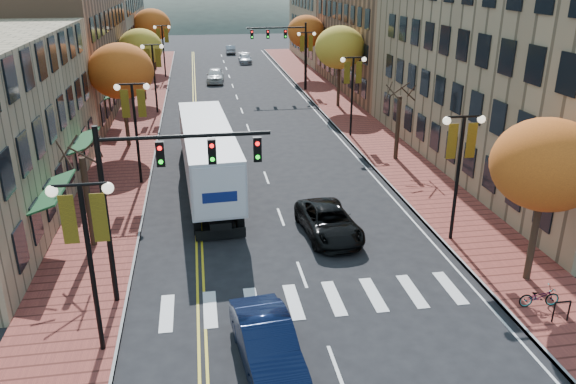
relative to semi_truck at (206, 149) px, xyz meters
name	(u,v)px	position (x,y,z in m)	size (l,w,h in m)	color
ground	(322,331)	(3.58, -15.11, -2.31)	(200.00, 200.00, 0.00)	black
sidewalk_left	(139,118)	(-5.42, 17.39, -2.23)	(4.00, 85.00, 0.15)	brown
sidewalk_right	(342,110)	(12.58, 17.39, -2.23)	(4.00, 85.00, 0.15)	brown
building_left_mid	(41,50)	(-13.42, 20.89, 3.19)	(12.00, 24.00, 11.00)	brown
building_left_far	(90,31)	(-13.42, 45.89, 2.44)	(12.00, 26.00, 9.50)	#9E8966
building_right_near	(562,47)	(22.08, 0.89, 5.19)	(15.00, 28.00, 15.00)	#997F5B
building_right_mid	(408,40)	(22.08, 26.89, 2.69)	(15.00, 24.00, 10.00)	brown
building_right_far	(353,19)	(22.08, 48.89, 3.19)	(15.00, 20.00, 11.00)	#9E8966
tree_left_a	(88,202)	(-5.42, -7.11, -0.06)	(0.28, 0.28, 4.20)	#382619
tree_left_b	(121,71)	(-5.42, 8.89, 3.14)	(4.48, 4.48, 7.21)	#382619
tree_left_c	(141,48)	(-5.42, 24.89, 2.74)	(4.16, 4.16, 6.69)	#382619
tree_left_d	(152,25)	(-5.42, 42.89, 3.29)	(4.61, 4.61, 7.42)	#382619
tree_right_a	(546,165)	(12.58, -13.11, 2.74)	(4.16, 4.16, 6.69)	#382619
tree_right_b	(398,128)	(12.58, 2.89, -0.06)	(0.28, 0.28, 4.20)	#382619
tree_right_c	(340,48)	(12.58, 18.89, 3.14)	(4.48, 4.48, 7.21)	#382619
tree_right_d	(306,32)	(12.58, 34.89, 2.98)	(4.35, 4.35, 7.00)	#382619
lamp_left_a	(87,237)	(-3.92, -15.11, 1.98)	(1.96, 0.36, 6.05)	black
lamp_left_b	(134,114)	(-3.92, 0.89, 1.98)	(1.96, 0.36, 6.05)	black
lamp_left_c	(154,65)	(-3.92, 18.89, 1.98)	(1.96, 0.36, 6.05)	black
lamp_left_d	(163,41)	(-3.92, 36.89, 1.98)	(1.96, 0.36, 6.05)	black
lamp_right_a	(460,154)	(11.08, -9.11, 1.98)	(1.96, 0.36, 6.05)	black
lamp_right_b	(353,81)	(11.08, 8.89, 1.98)	(1.96, 0.36, 6.05)	black
lamp_right_c	(306,49)	(11.08, 26.89, 1.98)	(1.96, 0.36, 6.05)	black
traffic_mast_near	(158,180)	(-1.90, -12.11, 2.61)	(6.10, 0.35, 7.00)	black
traffic_mast_far	(287,44)	(9.06, 26.89, 2.61)	(6.10, 0.34, 7.00)	black
semi_truck	(206,149)	(0.00, 0.00, 0.00)	(3.35, 15.92, 3.95)	black
navy_sedan	(267,343)	(1.42, -16.56, -1.52)	(1.67, 4.79, 1.58)	black
black_suv	(329,222)	(5.53, -7.60, -1.60)	(2.35, 5.09, 1.41)	black
car_far_white	(215,75)	(1.79, 33.30, -1.50)	(1.90, 4.73, 1.61)	silver
car_far_silver	(245,59)	(6.44, 47.06, -1.70)	(1.71, 4.20, 1.22)	#AAACB2
car_far_oncoming	(230,49)	(5.07, 56.95, -1.67)	(1.36, 3.89, 1.28)	#A1A0A8
bicycle	(539,297)	(11.87, -15.08, -1.75)	(0.54, 1.54, 0.81)	gray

